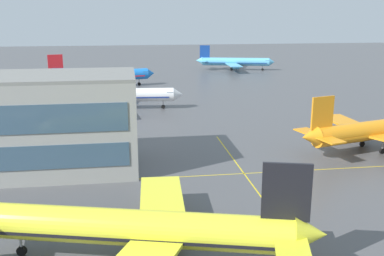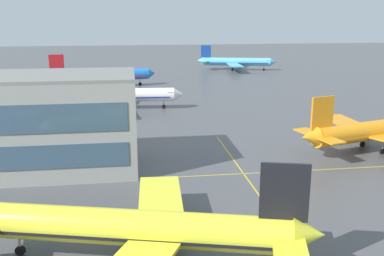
# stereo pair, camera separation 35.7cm
# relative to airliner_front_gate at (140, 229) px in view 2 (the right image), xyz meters

# --- Properties ---
(airliner_front_gate) EXTENTS (34.19, 29.12, 10.77)m
(airliner_front_gate) POSITION_rel_airliner_front_gate_xyz_m (0.00, 0.00, 0.00)
(airliner_front_gate) COLOR yellow
(airliner_front_gate) RESTS_ON ground
(airliner_second_row) EXTENTS (33.09, 28.19, 10.43)m
(airliner_second_row) POSITION_rel_airliner_front_gate_xyz_m (42.47, 31.12, -0.11)
(airliner_second_row) COLOR orange
(airliner_second_row) RESTS_ON ground
(airliner_third_row) EXTENTS (33.30, 28.64, 10.35)m
(airliner_third_row) POSITION_rel_airliner_front_gate_xyz_m (-4.09, 71.40, -0.14)
(airliner_third_row) COLOR white
(airliner_third_row) RESTS_ON ground
(airliner_far_left_stand) EXTENTS (34.99, 29.72, 10.95)m
(airliner_far_left_stand) POSITION_rel_airliner_front_gate_xyz_m (-9.37, 105.17, 0.06)
(airliner_far_left_stand) COLOR blue
(airliner_far_left_stand) RESTS_ON ground
(airliner_far_right_stand) EXTENTS (32.22, 27.40, 10.11)m
(airliner_far_right_stand) POSITION_rel_airliner_front_gate_xyz_m (43.30, 141.84, -0.22)
(airliner_far_right_stand) COLOR #5BB7E5
(airliner_far_right_stand) RESTS_ON ground
(taxiway_markings) EXTENTS (156.68, 75.65, 0.01)m
(taxiway_markings) POSITION_rel_airliner_front_gate_xyz_m (15.96, 5.38, -3.67)
(taxiway_markings) COLOR yellow
(taxiway_markings) RESTS_ON ground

